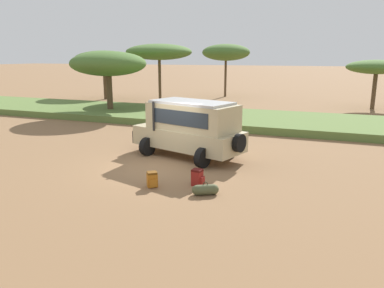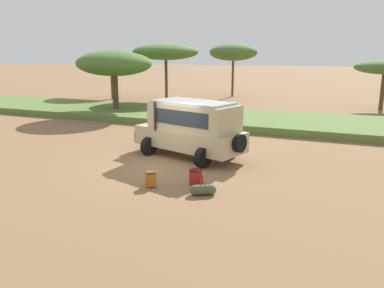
{
  "view_description": "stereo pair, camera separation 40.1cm",
  "coord_description": "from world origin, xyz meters",
  "px_view_note": "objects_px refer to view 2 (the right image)",
  "views": [
    {
      "loc": [
        6.35,
        -12.78,
        4.3
      ],
      "look_at": [
        1.21,
        0.22,
        1.0
      ],
      "focal_mm": 35.0,
      "sensor_mm": 36.0,
      "label": 1
    },
    {
      "loc": [
        6.72,
        -12.63,
        4.3
      ],
      "look_at": [
        1.21,
        0.22,
        1.0
      ],
      "focal_mm": 35.0,
      "sensor_mm": 36.0,
      "label": 2
    }
  ],
  "objects_px": {
    "backpack_beside_front_wheel": "(196,178)",
    "acacia_tree_right_mid": "(233,52)",
    "backpack_cluster_center": "(151,179)",
    "acacia_tree_centre_back": "(166,52)",
    "acacia_tree_left_mid": "(114,64)",
    "safari_vehicle": "(191,128)",
    "duffel_bag_low_black_case": "(203,190)",
    "acacia_tree_far_left": "(111,59)"
  },
  "relations": [
    {
      "from": "safari_vehicle",
      "to": "acacia_tree_right_mid",
      "type": "xyz_separation_m",
      "value": [
        -5.7,
        24.44,
        3.35
      ]
    },
    {
      "from": "acacia_tree_right_mid",
      "to": "backpack_beside_front_wheel",
      "type": "bearing_deg",
      "value": -75.23
    },
    {
      "from": "safari_vehicle",
      "to": "acacia_tree_centre_back",
      "type": "height_order",
      "value": "acacia_tree_centre_back"
    },
    {
      "from": "backpack_beside_front_wheel",
      "to": "acacia_tree_centre_back",
      "type": "height_order",
      "value": "acacia_tree_centre_back"
    },
    {
      "from": "duffel_bag_low_black_case",
      "to": "acacia_tree_left_mid",
      "type": "relative_size",
      "value": 0.14
    },
    {
      "from": "duffel_bag_low_black_case",
      "to": "acacia_tree_centre_back",
      "type": "relative_size",
      "value": 0.13
    },
    {
      "from": "acacia_tree_centre_back",
      "to": "acacia_tree_right_mid",
      "type": "relative_size",
      "value": 1.11
    },
    {
      "from": "acacia_tree_left_mid",
      "to": "duffel_bag_low_black_case",
      "type": "bearing_deg",
      "value": -46.97
    },
    {
      "from": "backpack_beside_front_wheel",
      "to": "acacia_tree_centre_back",
      "type": "bearing_deg",
      "value": 119.56
    },
    {
      "from": "acacia_tree_far_left",
      "to": "backpack_cluster_center",
      "type": "bearing_deg",
      "value": -52.59
    },
    {
      "from": "duffel_bag_low_black_case",
      "to": "acacia_tree_far_left",
      "type": "bearing_deg",
      "value": 130.42
    },
    {
      "from": "backpack_cluster_center",
      "to": "backpack_beside_front_wheel",
      "type": "bearing_deg",
      "value": 27.23
    },
    {
      "from": "acacia_tree_centre_back",
      "to": "acacia_tree_right_mid",
      "type": "xyz_separation_m",
      "value": [
        3.68,
        8.39,
        0.02
      ]
    },
    {
      "from": "backpack_beside_front_wheel",
      "to": "safari_vehicle",
      "type": "bearing_deg",
      "value": 115.87
    },
    {
      "from": "backpack_cluster_center",
      "to": "duffel_bag_low_black_case",
      "type": "relative_size",
      "value": 0.65
    },
    {
      "from": "backpack_cluster_center",
      "to": "acacia_tree_centre_back",
      "type": "xyz_separation_m",
      "value": [
        -9.64,
        20.1,
        4.37
      ]
    },
    {
      "from": "backpack_cluster_center",
      "to": "acacia_tree_centre_back",
      "type": "distance_m",
      "value": 22.72
    },
    {
      "from": "duffel_bag_low_black_case",
      "to": "acacia_tree_centre_back",
      "type": "height_order",
      "value": "acacia_tree_centre_back"
    },
    {
      "from": "duffel_bag_low_black_case",
      "to": "acacia_tree_far_left",
      "type": "xyz_separation_m",
      "value": [
        -18.42,
        21.63,
        3.84
      ]
    },
    {
      "from": "backpack_beside_front_wheel",
      "to": "acacia_tree_right_mid",
      "type": "height_order",
      "value": "acacia_tree_right_mid"
    },
    {
      "from": "acacia_tree_left_mid",
      "to": "acacia_tree_right_mid",
      "type": "bearing_deg",
      "value": 74.37
    },
    {
      "from": "acacia_tree_left_mid",
      "to": "acacia_tree_centre_back",
      "type": "xyz_separation_m",
      "value": [
        0.65,
        7.07,
        0.9
      ]
    },
    {
      "from": "safari_vehicle",
      "to": "backpack_beside_front_wheel",
      "type": "height_order",
      "value": "safari_vehicle"
    },
    {
      "from": "backpack_beside_front_wheel",
      "to": "backpack_cluster_center",
      "type": "bearing_deg",
      "value": -152.77
    },
    {
      "from": "safari_vehicle",
      "to": "acacia_tree_right_mid",
      "type": "bearing_deg",
      "value": 103.13
    },
    {
      "from": "backpack_cluster_center",
      "to": "acacia_tree_centre_back",
      "type": "height_order",
      "value": "acacia_tree_centre_back"
    },
    {
      "from": "backpack_beside_front_wheel",
      "to": "duffel_bag_low_black_case",
      "type": "height_order",
      "value": "backpack_beside_front_wheel"
    },
    {
      "from": "backpack_cluster_center",
      "to": "acacia_tree_far_left",
      "type": "xyz_separation_m",
      "value": [
        -16.51,
        21.58,
        3.75
      ]
    },
    {
      "from": "safari_vehicle",
      "to": "backpack_beside_front_wheel",
      "type": "distance_m",
      "value": 3.87
    },
    {
      "from": "backpack_cluster_center",
      "to": "acacia_tree_left_mid",
      "type": "distance_m",
      "value": 16.97
    },
    {
      "from": "safari_vehicle",
      "to": "backpack_cluster_center",
      "type": "distance_m",
      "value": 4.2
    },
    {
      "from": "duffel_bag_low_black_case",
      "to": "backpack_beside_front_wheel",
      "type": "bearing_deg",
      "value": 126.54
    },
    {
      "from": "backpack_cluster_center",
      "to": "duffel_bag_low_black_case",
      "type": "height_order",
      "value": "backpack_cluster_center"
    },
    {
      "from": "backpack_beside_front_wheel",
      "to": "acacia_tree_right_mid",
      "type": "xyz_separation_m",
      "value": [
        -7.33,
        27.8,
        4.37
      ]
    },
    {
      "from": "acacia_tree_far_left",
      "to": "backpack_beside_front_wheel",
      "type": "bearing_deg",
      "value": -49.45
    },
    {
      "from": "acacia_tree_far_left",
      "to": "duffel_bag_low_black_case",
      "type": "bearing_deg",
      "value": -49.58
    },
    {
      "from": "backpack_beside_front_wheel",
      "to": "duffel_bag_low_black_case",
      "type": "xyz_separation_m",
      "value": [
        0.55,
        -0.74,
        -0.11
      ]
    },
    {
      "from": "acacia_tree_right_mid",
      "to": "backpack_cluster_center",
      "type": "bearing_deg",
      "value": -78.18
    },
    {
      "from": "acacia_tree_far_left",
      "to": "acacia_tree_left_mid",
      "type": "bearing_deg",
      "value": -54.0
    },
    {
      "from": "backpack_beside_front_wheel",
      "to": "acacia_tree_left_mid",
      "type": "distance_m",
      "value": 17.31
    },
    {
      "from": "backpack_cluster_center",
      "to": "acacia_tree_far_left",
      "type": "relative_size",
      "value": 0.09
    },
    {
      "from": "duffel_bag_low_black_case",
      "to": "backpack_cluster_center",
      "type": "bearing_deg",
      "value": 178.75
    }
  ]
}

